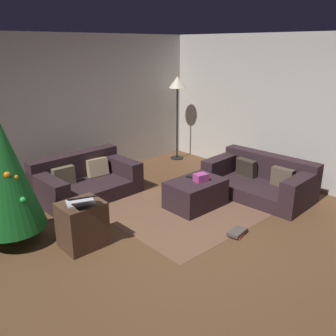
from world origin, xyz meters
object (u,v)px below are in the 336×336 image
Objects in this scene: ottoman at (196,193)px; side_table at (82,224)px; laptop at (81,201)px; tv_remote at (191,177)px; christmas_tree at (5,173)px; corner_lamp at (177,89)px; gift_box at (201,177)px; book_stack at (238,232)px; couch_right at (261,180)px; couch_left at (84,180)px.

side_table is (-1.89, 0.14, 0.08)m from ottoman.
tv_remote is at bearing 1.44° from laptop.
corner_lamp is at bearing 16.47° from christmas_tree.
gift_box reaches higher than ottoman.
christmas_tree is 3.04m from book_stack.
couch_right is 3.63× the size of laptop.
ottoman reaches higher than book_stack.
side_table is 1.22× the size of laptop.
christmas_tree is 2.98× the size of side_table.
couch_left reaches higher than side_table.
corner_lamp reaches higher than side_table.
couch_left is 1.78m from laptop.
tv_remote is (-1.10, 0.55, 0.18)m from couch_right.
couch_left is 0.95× the size of christmas_tree.
side_table reaches higher than gift_box.
laptop reaches higher than couch_left.
side_table is (-1.93, 0.21, -0.19)m from gift_box.
corner_lamp is (4.02, 1.19, 0.59)m from christmas_tree.
book_stack is (-0.28, -1.14, -0.40)m from tv_remote.
corner_lamp is (0.37, 2.43, 1.27)m from couch_right.
tv_remote is 1.94m from side_table.
christmas_tree is (-2.54, 0.68, 0.50)m from tv_remote.
tv_remote is (0.00, 0.20, -0.05)m from gift_box.
side_table is at bearing -48.04° from christmas_tree.
corner_lamp is at bearing -12.18° from couch_right.
laptop is (0.59, -0.73, -0.29)m from christmas_tree.
corner_lamp is (1.48, 2.07, 1.04)m from gift_box.
gift_box is 0.12× the size of christmas_tree.
corner_lamp reaches higher than couch_right.
couch_left is 8.21× the size of gift_box.
christmas_tree is (-1.46, -0.76, 0.68)m from couch_left.
couch_left is at bearing 123.12° from ottoman.
tv_remote is at bearing -0.24° from side_table.
couch_right is at bearing 135.61° from couch_left.
gift_box is at bearing 73.72° from book_stack.
laptop reaches higher than ottoman.
gift_box reaches higher than book_stack.
couch_left is 1.98m from gift_box.
couch_right is 1.99× the size of ottoman.
side_table is 2.03m from book_stack.
corner_lamp reaches higher than ottoman.
couch_right reaches higher than ottoman.
corner_lamp is at bearing 28.68° from side_table.
side_table is (0.61, -0.68, -0.64)m from christmas_tree.
christmas_tree is at bearing 141.11° from book_stack.
couch_right is 3.91m from christmas_tree.
christmas_tree reaches higher than couch_left.
side_table is at bearing -151.32° from corner_lamp.
couch_left is 0.94× the size of couch_right.
laptop is (-0.02, -0.06, 0.35)m from side_table.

